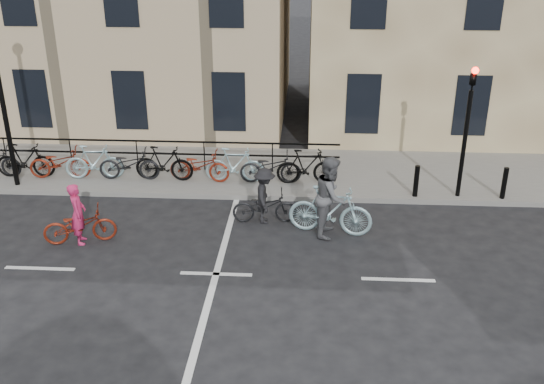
# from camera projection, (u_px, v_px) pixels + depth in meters

# --- Properties ---
(ground) EXTENTS (120.00, 120.00, 0.00)m
(ground) POSITION_uv_depth(u_px,v_px,m) (216.00, 274.00, 13.41)
(ground) COLOR black
(ground) RESTS_ON ground
(sidewalk) EXTENTS (46.00, 4.00, 0.15)m
(sidewalk) POSITION_uv_depth(u_px,v_px,m) (118.00, 169.00, 19.09)
(sidewalk) COLOR slate
(sidewalk) RESTS_ON ground
(traffic_light) EXTENTS (0.18, 0.30, 3.90)m
(traffic_light) POSITION_uv_depth(u_px,v_px,m) (468.00, 116.00, 16.06)
(traffic_light) COLOR black
(traffic_light) RESTS_ON sidewalk
(bollard_east) EXTENTS (0.14, 0.14, 0.90)m
(bollard_east) POSITION_uv_depth(u_px,v_px,m) (416.00, 181.00, 16.79)
(bollard_east) COLOR black
(bollard_east) RESTS_ON sidewalk
(bollard_west) EXTENTS (0.14, 0.14, 0.90)m
(bollard_west) POSITION_uv_depth(u_px,v_px,m) (504.00, 183.00, 16.66)
(bollard_west) COLOR black
(bollard_west) RESTS_ON sidewalk
(parked_bikes) EXTENTS (11.45, 1.23, 1.05)m
(parked_bikes) POSITION_uv_depth(u_px,v_px,m) (145.00, 163.00, 17.92)
(parked_bikes) COLOR black
(parked_bikes) RESTS_ON sidewalk
(cyclist_pink) EXTENTS (1.82, 1.04, 1.53)m
(cyclist_pink) POSITION_uv_depth(u_px,v_px,m) (79.00, 222.00, 14.58)
(cyclist_pink) COLOR maroon
(cyclist_pink) RESTS_ON ground
(cyclist_grey) EXTENTS (2.17, 1.11, 2.03)m
(cyclist_grey) POSITION_uv_depth(u_px,v_px,m) (331.00, 203.00, 14.89)
(cyclist_grey) COLOR #9CC3CC
(cyclist_grey) RESTS_ON ground
(cyclist_dark) EXTENTS (1.70, 1.00, 1.48)m
(cyclist_dark) POSITION_uv_depth(u_px,v_px,m) (265.00, 201.00, 15.59)
(cyclist_dark) COLOR black
(cyclist_dark) RESTS_ON ground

